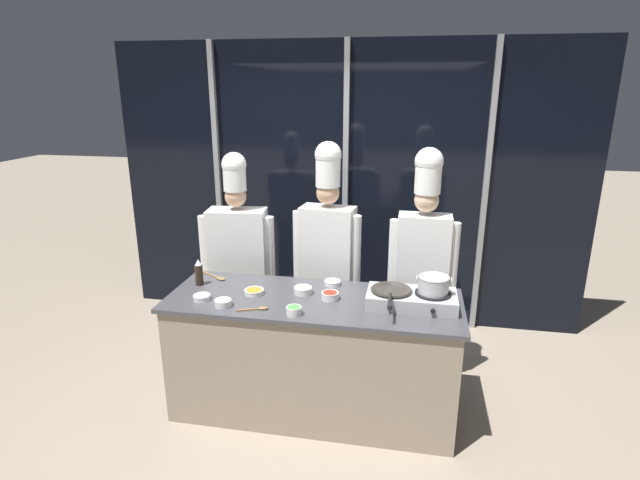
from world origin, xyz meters
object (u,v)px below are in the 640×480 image
object	(u,v)px
prep_bowl_chili_flakes	(330,295)
serving_spoon_solid	(218,277)
prep_bowl_onion	(223,302)
prep_bowl_carrots	(254,291)
prep_bowl_ginger	(332,282)
portable_stove	(412,299)
frying_pan	(391,288)
prep_bowl_garlic	(303,290)
stock_pot	(434,284)
serving_spoon_slotted	(258,309)
chef_line	(423,251)
chef_head	(238,248)
prep_bowl_scallions	(294,310)
chef_sous	(328,243)
prep_bowl_bean_sprouts	(202,297)
squeeze_bottle_soy	(199,273)

from	to	relation	value
prep_bowl_chili_flakes	serving_spoon_solid	bearing A→B (deg)	166.01
prep_bowl_onion	serving_spoon_solid	distance (m)	0.52
prep_bowl_carrots	prep_bowl_ginger	bearing A→B (deg)	27.17
portable_stove	prep_bowl_ginger	distance (m)	0.64
frying_pan	prep_bowl_garlic	distance (m)	0.63
stock_pot	serving_spoon_slotted	size ratio (longest dim) A/B	1.10
frying_pan	chef_line	distance (m)	0.59
prep_bowl_chili_flakes	prep_bowl_ginger	size ratio (longest dim) A/B	1.00
prep_bowl_chili_flakes	chef_head	world-z (taller)	chef_head
prep_bowl_chili_flakes	prep_bowl_ginger	bearing A→B (deg)	95.61
prep_bowl_carrots	chef_line	size ratio (longest dim) A/B	0.07
prep_bowl_scallions	prep_bowl_ginger	world-z (taller)	prep_bowl_scallions
prep_bowl_chili_flakes	chef_head	bearing A→B (deg)	144.72
chef_line	chef_sous	bearing A→B (deg)	-6.34
prep_bowl_carrots	serving_spoon_solid	size ratio (longest dim) A/B	0.55
prep_bowl_garlic	chef_sous	size ratio (longest dim) A/B	0.07
chef_sous	prep_bowl_bean_sprouts	bearing A→B (deg)	54.16
stock_pot	chef_sous	size ratio (longest dim) A/B	0.12
prep_bowl_bean_sprouts	prep_bowl_chili_flakes	distance (m)	0.88
squeeze_bottle_soy	serving_spoon_slotted	xyz separation A→B (m)	(0.56, -0.33, -0.09)
portable_stove	squeeze_bottle_soy	xyz separation A→B (m)	(-1.55, 0.08, 0.04)
squeeze_bottle_soy	portable_stove	bearing A→B (deg)	-2.97
portable_stove	prep_bowl_scallions	size ratio (longest dim) A/B	5.87
prep_bowl_ginger	chef_sous	distance (m)	0.43
prep_bowl_bean_sprouts	chef_line	distance (m)	1.66
chef_head	chef_line	distance (m)	1.51
frying_pan	chef_head	world-z (taller)	chef_head
prep_bowl_chili_flakes	serving_spoon_slotted	xyz separation A→B (m)	(-0.44, -0.25, -0.02)
squeeze_bottle_soy	prep_bowl_carrots	distance (m)	0.46
prep_bowl_garlic	chef_head	world-z (taller)	chef_head
prep_bowl_garlic	prep_bowl_scallions	xyz separation A→B (m)	(0.02, -0.34, 0.00)
frying_pan	prep_bowl_scallions	bearing A→B (deg)	-155.57
prep_bowl_scallions	prep_bowl_onion	size ratio (longest dim) A/B	0.89
prep_bowl_ginger	portable_stove	bearing A→B (deg)	-24.22
stock_pot	prep_bowl_bean_sprouts	xyz separation A→B (m)	(-1.56, -0.17, -0.14)
portable_stove	chef_line	size ratio (longest dim) A/B	0.32
prep_bowl_onion	serving_spoon_slotted	size ratio (longest dim) A/B	0.54
prep_bowl_bean_sprouts	chef_head	world-z (taller)	chef_head
frying_pan	prep_bowl_carrots	size ratio (longest dim) A/B	3.46
portable_stove	serving_spoon_slotted	distance (m)	1.02
stock_pot	chef_sous	bearing A→B (deg)	142.27
portable_stove	frying_pan	size ratio (longest dim) A/B	1.24
prep_bowl_chili_flakes	prep_bowl_ginger	world-z (taller)	prep_bowl_chili_flakes
prep_bowl_carrots	serving_spoon_slotted	bearing A→B (deg)	-66.31
prep_bowl_scallions	chef_sous	distance (m)	0.93
stock_pot	prep_bowl_bean_sprouts	world-z (taller)	stock_pot
prep_bowl_onion	prep_bowl_chili_flakes	world-z (taller)	prep_bowl_chili_flakes
chef_head	chef_sous	world-z (taller)	chef_sous
prep_bowl_scallions	serving_spoon_slotted	distance (m)	0.25
stock_pot	chef_sous	distance (m)	1.03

